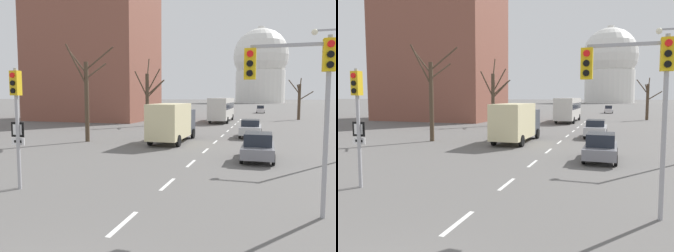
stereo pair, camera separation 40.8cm
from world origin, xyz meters
TOP-DOWN VIEW (x-y plane):
  - lane_stripe_0 at (0.00, 4.69)m, footprint 0.16×2.00m
  - lane_stripe_1 at (0.00, 9.19)m, footprint 0.16×2.00m
  - lane_stripe_2 at (0.00, 13.69)m, footprint 0.16×2.00m
  - lane_stripe_3 at (0.00, 18.19)m, footprint 0.16×2.00m
  - lane_stripe_4 at (0.00, 22.69)m, footprint 0.16×2.00m
  - lane_stripe_5 at (0.00, 27.19)m, footprint 0.16×2.00m
  - lane_stripe_6 at (0.00, 31.69)m, footprint 0.16×2.00m
  - lane_stripe_7 at (0.00, 36.19)m, footprint 0.16×2.00m
  - lane_stripe_8 at (0.00, 40.69)m, footprint 0.16×2.00m
  - lane_stripe_9 at (0.00, 45.19)m, footprint 0.16×2.00m
  - lane_stripe_10 at (0.00, 49.69)m, footprint 0.16×2.00m
  - traffic_signal_near_left at (-5.50, 6.80)m, footprint 0.36×0.34m
  - traffic_signal_near_right at (4.90, 6.87)m, footprint 2.62×0.34m
  - route_sign_post at (-5.61, 6.94)m, footprint 0.60×0.08m
  - sedan_near_left at (2.68, 72.71)m, footprint 1.82×3.82m
  - sedan_near_right at (3.53, 15.75)m, footprint 1.87×4.15m
  - sedan_mid_centre at (-3.48, 53.60)m, footprint 1.77×4.29m
  - sedan_far_left at (2.60, 26.74)m, footprint 1.89×4.41m
  - city_bus at (-2.35, 44.49)m, footprint 2.66×10.80m
  - delivery_truck at (-3.34, 21.60)m, footprint 2.44×7.20m
  - bare_tree_left_near at (-10.32, 34.84)m, footprint 3.45×2.84m
  - bare_tree_right_near at (8.91, 52.20)m, footprint 3.83×2.85m
  - bare_tree_left_far at (-10.16, 19.94)m, footprint 4.19×2.93m
  - capitol_dome at (0.00, 194.30)m, footprint 30.84×30.84m
  - apartment_block_left at (-22.77, 44.07)m, footprint 18.00×14.00m

SIDE VIEW (x-z plane):
  - lane_stripe_0 at x=0.00m, z-range 0.00..0.01m
  - lane_stripe_1 at x=0.00m, z-range 0.00..0.01m
  - lane_stripe_2 at x=0.00m, z-range 0.00..0.01m
  - lane_stripe_3 at x=0.00m, z-range 0.00..0.01m
  - lane_stripe_4 at x=0.00m, z-range 0.00..0.01m
  - lane_stripe_5 at x=0.00m, z-range 0.00..0.01m
  - lane_stripe_6 at x=0.00m, z-range 0.00..0.01m
  - lane_stripe_7 at x=0.00m, z-range 0.00..0.01m
  - lane_stripe_8 at x=0.00m, z-range 0.00..0.01m
  - lane_stripe_9 at x=0.00m, z-range 0.00..0.01m
  - lane_stripe_10 at x=0.00m, z-range 0.00..0.01m
  - sedan_mid_centre at x=-3.48m, z-range 0.02..1.47m
  - sedan_near_right at x=3.53m, z-range -0.01..1.61m
  - sedan_far_left at x=2.60m, z-range 0.03..1.65m
  - sedan_near_left at x=2.68m, z-range -0.01..1.70m
  - delivery_truck at x=-3.34m, z-range 0.13..3.27m
  - route_sign_post at x=-5.61m, z-range 0.51..3.24m
  - city_bus at x=-2.35m, z-range 0.31..3.79m
  - bare_tree_right_near at x=8.91m, z-range -0.14..6.57m
  - traffic_signal_near_left at x=-5.50m, z-range 0.96..5.77m
  - bare_tree_left_near at x=-10.32m, z-range -0.49..8.07m
  - bare_tree_left_far at x=-10.16m, z-range -0.10..7.70m
  - traffic_signal_near_right at x=4.90m, z-range 1.44..6.94m
  - apartment_block_left at x=-22.77m, z-range 0.00..23.05m
  - capitol_dome at x=0.00m, z-range -0.56..43.00m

